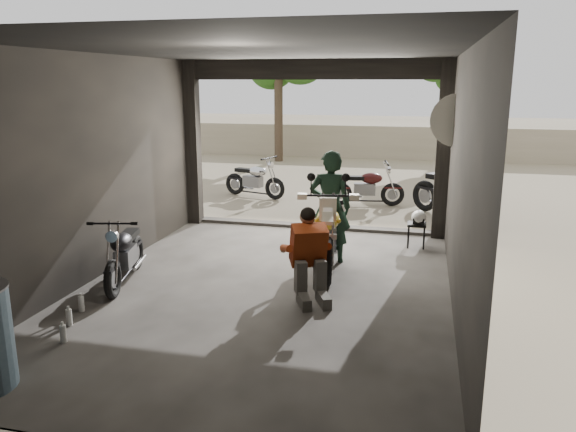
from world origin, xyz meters
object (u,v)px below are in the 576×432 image
at_px(sign_post, 455,145).
at_px(left_bike, 124,249).
at_px(outside_bike_c, 454,188).
at_px(outside_bike_a, 254,177).
at_px(outside_bike_b, 367,184).
at_px(stool, 417,227).
at_px(helmet, 419,217).
at_px(rider, 330,207).
at_px(mechanic, 311,258).
at_px(main_bike, 328,228).

bearing_deg(sign_post, left_bike, -152.88).
bearing_deg(left_bike, outside_bike_c, 34.01).
bearing_deg(sign_post, outside_bike_a, 138.03).
height_order(outside_bike_b, sign_post, sign_post).
relative_size(stool, helmet, 1.68).
distance_m(outside_bike_a, outside_bike_b, 2.82).
height_order(outside_bike_a, rider, rider).
bearing_deg(helmet, stool, 117.29).
distance_m(outside_bike_b, helmet, 3.44).
bearing_deg(outside_bike_a, rider, -132.33).
relative_size(outside_bike_b, mechanic, 1.28).
relative_size(outside_bike_c, helmet, 7.29).
distance_m(left_bike, outside_bike_c, 6.98).
height_order(rider, mechanic, rider).
distance_m(left_bike, stool, 4.85).
distance_m(mechanic, sign_post, 3.64).
height_order(mechanic, stool, mechanic).
bearing_deg(stool, outside_bike_b, 110.43).
bearing_deg(mechanic, outside_bike_b, 64.60).
bearing_deg(outside_bike_b, helmet, -168.85).
bearing_deg(rider, outside_bike_a, -68.75).
relative_size(left_bike, rider, 0.83).
height_order(outside_bike_c, sign_post, sign_post).
xyz_separation_m(left_bike, mechanic, (2.70, -0.05, 0.09)).
height_order(main_bike, outside_bike_a, main_bike).
bearing_deg(main_bike, stool, 39.15).
distance_m(main_bike, rider, 0.42).
bearing_deg(stool, rider, -139.86).
height_order(stool, sign_post, sign_post).
xyz_separation_m(outside_bike_c, rider, (-2.03, -3.54, 0.25)).
relative_size(main_bike, outside_bike_b, 1.30).
bearing_deg(left_bike, mechanic, -14.76).
distance_m(main_bike, left_bike, 2.99).
height_order(rider, sign_post, sign_post).
bearing_deg(rider, main_bike, 85.78).
xyz_separation_m(rider, mechanic, (0.03, -1.67, -0.30)).
bearing_deg(sign_post, helmet, -170.24).
bearing_deg(outside_bike_c, rider, -167.77).
distance_m(outside_bike_a, mechanic, 6.87).
height_order(main_bike, rider, rider).
height_order(main_bike, left_bike, main_bike).
bearing_deg(outside_bike_a, helmet, -113.70).
bearing_deg(helmet, rider, -148.28).
xyz_separation_m(outside_bike_b, helmet, (1.21, -3.22, 0.05)).
xyz_separation_m(mechanic, stool, (1.30, 2.79, -0.22)).
distance_m(rider, stool, 1.82).
relative_size(rider, sign_post, 0.68).
xyz_separation_m(outside_bike_c, sign_post, (-0.15, -2.32, 1.15)).
xyz_separation_m(rider, stool, (1.33, 1.12, -0.53)).
bearing_deg(stool, sign_post, 10.12).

